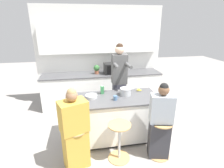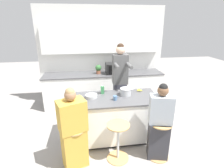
{
  "view_description": "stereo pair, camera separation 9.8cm",
  "coord_description": "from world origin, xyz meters",
  "px_view_note": "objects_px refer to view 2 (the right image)",
  "views": [
    {
      "loc": [
        -0.56,
        -3.01,
        2.26
      ],
      "look_at": [
        0.0,
        0.08,
        1.14
      ],
      "focal_mm": 28.0,
      "sensor_mm": 36.0,
      "label": 1
    },
    {
      "loc": [
        -0.46,
        -3.03,
        2.26
      ],
      "look_at": [
        0.0,
        0.08,
        1.14
      ],
      "focal_mm": 28.0,
      "sensor_mm": 36.0,
      "label": 2
    }
  ],
  "objects_px": {
    "person_cooking": "(120,84)",
    "microwave": "(116,68)",
    "coffee_cup_near": "(115,98)",
    "juice_carton": "(102,90)",
    "bar_stool_rightmost": "(159,138)",
    "kitchen_island": "(113,118)",
    "person_seated_near": "(159,126)",
    "banana_bunch": "(139,90)",
    "person_wrapped_blanket": "(73,131)",
    "potted_plant": "(98,69)",
    "bar_stool_leftmost": "(75,144)",
    "fruit_bowl": "(91,96)",
    "bar_stool_center": "(118,140)",
    "cooking_pot": "(126,92)"
  },
  "relations": [
    {
      "from": "bar_stool_rightmost",
      "to": "potted_plant",
      "type": "bearing_deg",
      "value": 110.77
    },
    {
      "from": "bar_stool_center",
      "to": "bar_stool_rightmost",
      "type": "relative_size",
      "value": 1.0
    },
    {
      "from": "kitchen_island",
      "to": "person_cooking",
      "type": "distance_m",
      "value": 0.84
    },
    {
      "from": "bar_stool_center",
      "to": "juice_carton",
      "type": "distance_m",
      "value": 1.05
    },
    {
      "from": "bar_stool_rightmost",
      "to": "kitchen_island",
      "type": "bearing_deg",
      "value": 137.25
    },
    {
      "from": "person_cooking",
      "to": "person_wrapped_blanket",
      "type": "distance_m",
      "value": 1.64
    },
    {
      "from": "banana_bunch",
      "to": "potted_plant",
      "type": "bearing_deg",
      "value": 118.82
    },
    {
      "from": "potted_plant",
      "to": "bar_stool_leftmost",
      "type": "bearing_deg",
      "value": -104.23
    },
    {
      "from": "kitchen_island",
      "to": "person_seated_near",
      "type": "height_order",
      "value": "person_seated_near"
    },
    {
      "from": "kitchen_island",
      "to": "bar_stool_leftmost",
      "type": "bearing_deg",
      "value": -139.37
    },
    {
      "from": "fruit_bowl",
      "to": "juice_carton",
      "type": "height_order",
      "value": "juice_carton"
    },
    {
      "from": "bar_stool_leftmost",
      "to": "person_cooking",
      "type": "distance_m",
      "value": 1.68
    },
    {
      "from": "bar_stool_rightmost",
      "to": "juice_carton",
      "type": "relative_size",
      "value": 3.93
    },
    {
      "from": "kitchen_island",
      "to": "person_seated_near",
      "type": "bearing_deg",
      "value": -43.11
    },
    {
      "from": "person_cooking",
      "to": "banana_bunch",
      "type": "height_order",
      "value": "person_cooking"
    },
    {
      "from": "microwave",
      "to": "fruit_bowl",
      "type": "bearing_deg",
      "value": -115.85
    },
    {
      "from": "bar_stool_rightmost",
      "to": "cooking_pot",
      "type": "height_order",
      "value": "cooking_pot"
    },
    {
      "from": "person_cooking",
      "to": "banana_bunch",
      "type": "xyz_separation_m",
      "value": [
        0.34,
        -0.38,
        -0.03
      ]
    },
    {
      "from": "person_cooking",
      "to": "potted_plant",
      "type": "height_order",
      "value": "person_cooking"
    },
    {
      "from": "cooking_pot",
      "to": "potted_plant",
      "type": "bearing_deg",
      "value": 105.35
    },
    {
      "from": "bar_stool_center",
      "to": "person_wrapped_blanket",
      "type": "relative_size",
      "value": 0.5
    },
    {
      "from": "cooking_pot",
      "to": "person_wrapped_blanket",
      "type": "bearing_deg",
      "value": -143.65
    },
    {
      "from": "person_wrapped_blanket",
      "to": "potted_plant",
      "type": "distance_m",
      "value": 2.37
    },
    {
      "from": "coffee_cup_near",
      "to": "juice_carton",
      "type": "height_order",
      "value": "juice_carton"
    },
    {
      "from": "bar_stool_leftmost",
      "to": "bar_stool_center",
      "type": "distance_m",
      "value": 0.71
    },
    {
      "from": "person_seated_near",
      "to": "banana_bunch",
      "type": "height_order",
      "value": "person_seated_near"
    },
    {
      "from": "banana_bunch",
      "to": "person_cooking",
      "type": "bearing_deg",
      "value": 131.78
    },
    {
      "from": "coffee_cup_near",
      "to": "banana_bunch",
      "type": "bearing_deg",
      "value": 32.5
    },
    {
      "from": "person_cooking",
      "to": "fruit_bowl",
      "type": "relative_size",
      "value": 8.18
    },
    {
      "from": "coffee_cup_near",
      "to": "potted_plant",
      "type": "xyz_separation_m",
      "value": [
        -0.18,
        1.73,
        0.12
      ]
    },
    {
      "from": "person_seated_near",
      "to": "microwave",
      "type": "xyz_separation_m",
      "value": [
        -0.37,
        2.22,
        0.44
      ]
    },
    {
      "from": "bar_stool_leftmost",
      "to": "person_wrapped_blanket",
      "type": "distance_m",
      "value": 0.27
    },
    {
      "from": "person_seated_near",
      "to": "potted_plant",
      "type": "height_order",
      "value": "person_seated_near"
    },
    {
      "from": "microwave",
      "to": "bar_stool_leftmost",
      "type": "bearing_deg",
      "value": -115.47
    },
    {
      "from": "bar_stool_leftmost",
      "to": "bar_stool_center",
      "type": "bearing_deg",
      "value": 0.26
    },
    {
      "from": "banana_bunch",
      "to": "person_wrapped_blanket",
      "type": "bearing_deg",
      "value": -145.71
    },
    {
      "from": "person_cooking",
      "to": "fruit_bowl",
      "type": "distance_m",
      "value": 0.88
    },
    {
      "from": "person_wrapped_blanket",
      "to": "juice_carton",
      "type": "relative_size",
      "value": 7.94
    },
    {
      "from": "coffee_cup_near",
      "to": "potted_plant",
      "type": "distance_m",
      "value": 1.74
    },
    {
      "from": "person_cooking",
      "to": "microwave",
      "type": "distance_m",
      "value": 0.95
    },
    {
      "from": "bar_stool_rightmost",
      "to": "banana_bunch",
      "type": "height_order",
      "value": "banana_bunch"
    },
    {
      "from": "bar_stool_rightmost",
      "to": "banana_bunch",
      "type": "distance_m",
      "value": 1.06
    },
    {
      "from": "person_wrapped_blanket",
      "to": "microwave",
      "type": "relative_size",
      "value": 2.53
    },
    {
      "from": "juice_carton",
      "to": "potted_plant",
      "type": "xyz_separation_m",
      "value": [
        0.02,
        1.38,
        0.08
      ]
    },
    {
      "from": "cooking_pot",
      "to": "coffee_cup_near",
      "type": "bearing_deg",
      "value": -141.51
    },
    {
      "from": "bar_stool_leftmost",
      "to": "potted_plant",
      "type": "height_order",
      "value": "potted_plant"
    },
    {
      "from": "cooking_pot",
      "to": "banana_bunch",
      "type": "distance_m",
      "value": 0.37
    },
    {
      "from": "bar_stool_center",
      "to": "coffee_cup_near",
      "type": "bearing_deg",
      "value": 86.79
    },
    {
      "from": "person_wrapped_blanket",
      "to": "microwave",
      "type": "distance_m",
      "value": 2.49
    },
    {
      "from": "bar_stool_leftmost",
      "to": "juice_carton",
      "type": "xyz_separation_m",
      "value": [
        0.54,
        0.85,
        0.59
      ]
    }
  ]
}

